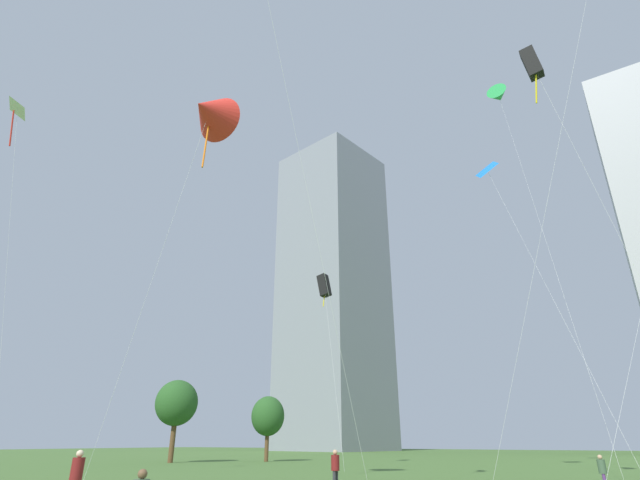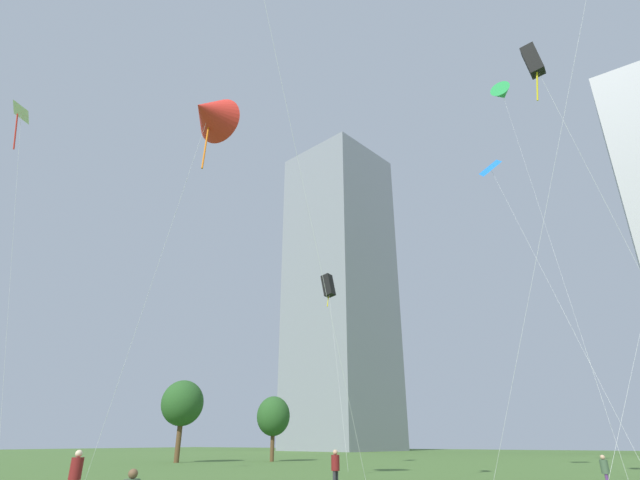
{
  "view_description": "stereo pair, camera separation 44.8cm",
  "coord_description": "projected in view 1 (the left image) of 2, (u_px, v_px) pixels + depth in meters",
  "views": [
    {
      "loc": [
        13.49,
        -8.64,
        2.14
      ],
      "look_at": [
        0.57,
        12.46,
        12.56
      ],
      "focal_mm": 26.89,
      "sensor_mm": 36.0,
      "label": 1
    },
    {
      "loc": [
        13.87,
        -8.4,
        2.14
      ],
      "look_at": [
        0.57,
        12.46,
        12.56
      ],
      "focal_mm": 26.89,
      "sensor_mm": 36.0,
      "label": 2
    }
  ],
  "objects": [
    {
      "name": "person_standing_2",
      "position": [
        335.0,
        467.0,
        22.62
      ],
      "size": [
        0.39,
        0.39,
        1.78
      ],
      "rotation": [
        0.0,
        0.0,
        1.53
      ],
      "color": "#2D2D33",
      "rests_on": "ground"
    },
    {
      "name": "distant_highrise_1",
      "position": [
        333.0,
        290.0,
        130.98
      ],
      "size": [
        26.82,
        26.56,
        80.82
      ],
      "primitive_type": "cube",
      "rotation": [
        0.0,
        0.0,
        -0.18
      ],
      "color": "gray",
      "rests_on": "ground"
    },
    {
      "name": "kite_flying_1",
      "position": [
        487.0,
        170.0,
        41.29
      ],
      "size": [
        7.61,
        9.43,
        24.75
      ],
      "color": "silver",
      "rests_on": "ground"
    },
    {
      "name": "person_standing_0",
      "position": [
        603.0,
        470.0,
        22.24
      ],
      "size": [
        0.35,
        0.35,
        1.56
      ],
      "rotation": [
        0.0,
        0.0,
        4.8
      ],
      "color": "#593372",
      "rests_on": "ground"
    },
    {
      "name": "kite_flying_8",
      "position": [
        499.0,
        96.0,
        49.08
      ],
      "size": [
        5.01,
        10.96,
        35.99
      ],
      "color": "silver",
      "rests_on": "ground"
    },
    {
      "name": "park_tree_0",
      "position": [
        177.0,
        403.0,
        53.69
      ],
      "size": [
        4.66,
        4.66,
        8.59
      ],
      "color": "brown",
      "rests_on": "ground"
    },
    {
      "name": "park_tree_2",
      "position": [
        268.0,
        416.0,
        56.25
      ],
      "size": [
        3.87,
        3.87,
        7.1
      ],
      "color": "brown",
      "rests_on": "ground"
    },
    {
      "name": "kite_flying_7",
      "position": [
        209.0,
        112.0,
        27.95
      ],
      "size": [
        5.92,
        2.63,
        21.45
      ],
      "color": "silver",
      "rests_on": "ground"
    },
    {
      "name": "person_standing_1",
      "position": [
        76.0,
        475.0,
        16.63
      ],
      "size": [
        0.41,
        0.41,
        1.86
      ],
      "rotation": [
        0.0,
        0.0,
        1.31
      ],
      "color": "tan",
      "rests_on": "ground"
    },
    {
      "name": "kite_flying_0",
      "position": [
        324.0,
        286.0,
        50.06
      ],
      "size": [
        5.85,
        6.17,
        18.41
      ],
      "color": "silver",
      "rests_on": "ground"
    },
    {
      "name": "kite_flying_4",
      "position": [
        532.0,
        64.0,
        29.26
      ],
      "size": [
        4.95,
        2.57,
        24.55
      ],
      "color": "silver",
      "rests_on": "ground"
    },
    {
      "name": "kite_flying_6",
      "position": [
        16.0,
        117.0,
        33.03
      ],
      "size": [
        3.35,
        3.59,
        23.83
      ],
      "color": "silver",
      "rests_on": "ground"
    }
  ]
}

